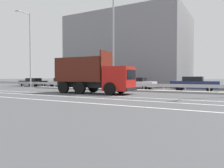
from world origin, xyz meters
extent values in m
plane|color=#424244|center=(0.00, 0.00, 0.00)|extent=(320.00, 320.00, 0.00)
cube|color=silver|center=(-1.63, -4.13, 0.00)|extent=(49.62, 0.16, 0.01)
cube|color=silver|center=(-1.63, -6.10, 0.00)|extent=(49.62, 0.16, 0.01)
cube|color=silver|center=(-1.63, -8.68, 0.00)|extent=(49.62, 0.16, 0.01)
cube|color=gray|center=(0.00, 2.12, 0.09)|extent=(27.29, 1.10, 0.18)
cube|color=#9EA0A5|center=(0.00, 3.17, 0.62)|extent=(49.62, 0.04, 0.32)
cylinder|color=#ADADB2|center=(-22.38, 3.17, 0.31)|extent=(0.09, 0.09, 0.62)
cylinder|color=#ADADB2|center=(-20.25, 3.17, 0.31)|extent=(0.09, 0.09, 0.62)
cylinder|color=#ADADB2|center=(-18.12, 3.17, 0.31)|extent=(0.09, 0.09, 0.62)
cylinder|color=#ADADB2|center=(-15.98, 3.17, 0.31)|extent=(0.09, 0.09, 0.62)
cylinder|color=#ADADB2|center=(-13.85, 3.17, 0.31)|extent=(0.09, 0.09, 0.62)
cylinder|color=#ADADB2|center=(-11.72, 3.17, 0.31)|extent=(0.09, 0.09, 0.62)
cylinder|color=#ADADB2|center=(-9.59, 3.17, 0.31)|extent=(0.09, 0.09, 0.62)
cylinder|color=#ADADB2|center=(-7.46, 3.17, 0.31)|extent=(0.09, 0.09, 0.62)
cylinder|color=#ADADB2|center=(-5.33, 3.17, 0.31)|extent=(0.09, 0.09, 0.62)
cylinder|color=#ADADB2|center=(-3.20, 3.17, 0.31)|extent=(0.09, 0.09, 0.62)
cylinder|color=#ADADB2|center=(-1.07, 3.17, 0.31)|extent=(0.09, 0.09, 0.62)
cylinder|color=#ADADB2|center=(1.07, 3.17, 0.31)|extent=(0.09, 0.09, 0.62)
cylinder|color=#ADADB2|center=(3.20, 3.17, 0.31)|extent=(0.09, 0.09, 0.62)
cylinder|color=#ADADB2|center=(5.33, 3.17, 0.31)|extent=(0.09, 0.09, 0.62)
cylinder|color=#ADADB2|center=(7.46, 3.17, 0.31)|extent=(0.09, 0.09, 0.62)
cube|color=red|center=(0.89, -2.15, 1.33)|extent=(2.32, 2.49, 2.04)
cube|color=black|center=(1.99, -2.08, 1.68)|extent=(0.17, 2.02, 0.77)
cube|color=black|center=(2.02, -2.08, 0.47)|extent=(0.26, 2.31, 0.24)
cube|color=black|center=(-2.72, -2.40, 0.79)|extent=(5.14, 1.63, 0.53)
cube|color=#511E14|center=(-2.72, -2.40, 1.11)|extent=(5.00, 2.58, 0.12)
cube|color=#511E14|center=(-2.79, -1.32, 2.20)|extent=(4.85, 0.43, 2.06)
cube|color=#511E14|center=(-2.64, -3.48, 2.20)|extent=(4.85, 0.43, 2.06)
cube|color=#511E14|center=(-0.34, -2.24, 2.46)|extent=(0.25, 2.26, 2.57)
cube|color=#511E14|center=(-5.09, -2.56, 2.20)|extent=(0.25, 2.26, 2.06)
cylinder|color=black|center=(0.49, -1.03, 0.52)|extent=(1.06, 0.39, 1.04)
cylinder|color=black|center=(0.64, -3.33, 0.52)|extent=(1.06, 0.39, 1.04)
cylinder|color=black|center=(-2.42, -1.22, 0.52)|extent=(1.06, 0.39, 1.04)
cylinder|color=black|center=(-2.26, -3.52, 0.52)|extent=(1.06, 0.39, 1.04)
cylinder|color=black|center=(-4.18, -1.34, 0.52)|extent=(1.06, 0.39, 1.04)
cylinder|color=black|center=(-4.03, -3.64, 0.52)|extent=(1.06, 0.39, 1.04)
cylinder|color=white|center=(-5.18, 2.12, 0.16)|extent=(0.16, 0.16, 0.33)
cylinder|color=black|center=(-5.18, 2.12, 0.49)|extent=(0.16, 0.16, 0.33)
cylinder|color=white|center=(-5.18, 2.12, 0.82)|extent=(0.16, 0.16, 0.33)
cylinder|color=black|center=(-5.18, 2.12, 1.14)|extent=(0.16, 0.16, 0.33)
cylinder|color=white|center=(-5.18, 2.12, 1.47)|extent=(0.16, 0.16, 0.33)
cylinder|color=#1E4CB2|center=(-5.18, 2.12, 2.03)|extent=(0.79, 0.03, 0.79)
cylinder|color=white|center=(-5.18, 2.12, 2.03)|extent=(0.85, 0.02, 0.85)
cylinder|color=#ADADB2|center=(-15.20, 2.11, 5.12)|extent=(0.18, 0.18, 10.23)
cylinder|color=#ADADB2|center=(-15.12, 1.08, 10.08)|extent=(0.25, 2.08, 0.10)
cube|color=silver|center=(-15.05, 0.04, 10.00)|extent=(0.71, 0.25, 0.12)
cylinder|color=#ADADB2|center=(-1.97, 1.94, 5.10)|extent=(0.18, 0.18, 10.20)
cube|color=black|center=(-18.86, 5.65, 0.60)|extent=(4.88, 1.77, 0.59)
cube|color=black|center=(-18.71, 5.65, 1.10)|extent=(2.06, 1.53, 0.42)
cylinder|color=black|center=(-20.35, 4.82, 0.30)|extent=(0.60, 0.21, 0.60)
cylinder|color=black|center=(-20.37, 6.44, 0.30)|extent=(0.60, 0.21, 0.60)
cylinder|color=black|center=(-17.34, 4.86, 0.30)|extent=(0.60, 0.21, 0.60)
cylinder|color=black|center=(-17.36, 6.48, 0.30)|extent=(0.60, 0.21, 0.60)
cube|color=silver|center=(-13.02, 6.21, 0.57)|extent=(4.77, 1.92, 0.54)
cube|color=black|center=(-13.16, 6.21, 1.09)|extent=(2.03, 1.62, 0.50)
cylinder|color=black|center=(-11.54, 7.00, 0.30)|extent=(0.61, 0.22, 0.60)
cylinder|color=black|center=(-11.59, 5.32, 0.30)|extent=(0.61, 0.22, 0.60)
cylinder|color=black|center=(-14.46, 7.09, 0.30)|extent=(0.61, 0.22, 0.60)
cylinder|color=black|center=(-14.51, 5.42, 0.30)|extent=(0.61, 0.22, 0.60)
cube|color=#335B33|center=(-7.44, 6.28, 0.64)|extent=(3.89, 1.84, 0.68)
cube|color=black|center=(-7.33, 6.27, 1.24)|extent=(1.66, 1.56, 0.52)
cylinder|color=black|center=(-8.66, 5.50, 0.30)|extent=(0.61, 0.22, 0.60)
cylinder|color=black|center=(-8.60, 7.13, 0.30)|extent=(0.61, 0.22, 0.60)
cylinder|color=black|center=(-6.28, 5.42, 0.30)|extent=(0.61, 0.22, 0.60)
cylinder|color=black|center=(-6.23, 7.06, 0.30)|extent=(0.61, 0.22, 0.60)
cube|color=silver|center=(-1.13, 6.04, 0.62)|extent=(4.90, 1.75, 0.65)
cube|color=black|center=(-0.98, 6.04, 1.17)|extent=(2.06, 1.54, 0.46)
cylinder|color=black|center=(-2.65, 5.22, 0.30)|extent=(0.60, 0.20, 0.60)
cylinder|color=black|center=(-2.65, 6.87, 0.30)|extent=(0.60, 0.20, 0.60)
cylinder|color=black|center=(0.39, 5.21, 0.30)|extent=(0.60, 0.20, 0.60)
cylinder|color=black|center=(0.39, 6.87, 0.30)|extent=(0.60, 0.20, 0.60)
cube|color=navy|center=(5.78, 5.66, 0.68)|extent=(4.84, 1.80, 0.75)
cube|color=black|center=(5.64, 5.65, 1.29)|extent=(2.05, 1.52, 0.47)
cylinder|color=black|center=(7.24, 6.49, 0.30)|extent=(0.61, 0.22, 0.60)
cylinder|color=black|center=(7.29, 4.91, 0.30)|extent=(0.61, 0.22, 0.60)
cylinder|color=black|center=(4.27, 6.40, 0.30)|extent=(0.61, 0.22, 0.60)
cylinder|color=black|center=(4.32, 4.83, 0.30)|extent=(0.61, 0.22, 0.60)
cube|color=gray|center=(-7.33, 17.77, 6.13)|extent=(20.06, 13.57, 12.26)
camera|label=1|loc=(9.48, -18.67, 1.47)|focal=35.00mm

